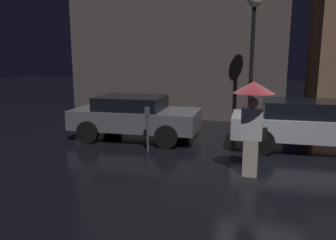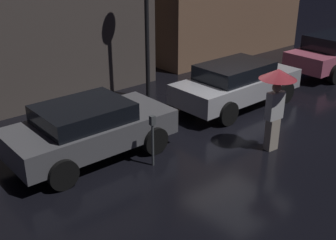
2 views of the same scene
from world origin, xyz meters
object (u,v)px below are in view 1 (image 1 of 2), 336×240
at_px(parked_car_silver, 310,124).
at_px(street_lamp_near, 253,28).
at_px(parked_car_grey, 135,116).
at_px(parking_meter, 147,124).
at_px(pedestrian_with_umbrella, 253,108).

bearing_deg(parked_car_silver, street_lamp_near, 124.72).
relative_size(parked_car_grey, street_lamp_near, 0.84).
height_order(parked_car_silver, street_lamp_near, street_lamp_near).
xyz_separation_m(parking_meter, street_lamp_near, (2.74, 3.71, 2.83)).
bearing_deg(pedestrian_with_umbrella, parked_car_grey, -30.34).
height_order(parked_car_silver, pedestrian_with_umbrella, pedestrian_with_umbrella).
bearing_deg(street_lamp_near, pedestrian_with_umbrella, -89.19).
distance_m(parked_car_grey, street_lamp_near, 5.16).
xyz_separation_m(parked_car_grey, pedestrian_with_umbrella, (3.67, -2.66, 0.81)).
bearing_deg(parked_car_silver, parked_car_grey, 178.94).
height_order(parked_car_grey, parked_car_silver, parked_car_silver).
bearing_deg(street_lamp_near, parking_meter, -126.47).
height_order(parked_car_grey, street_lamp_near, street_lamp_near).
height_order(parking_meter, street_lamp_near, street_lamp_near).
relative_size(pedestrian_with_umbrella, street_lamp_near, 0.44).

